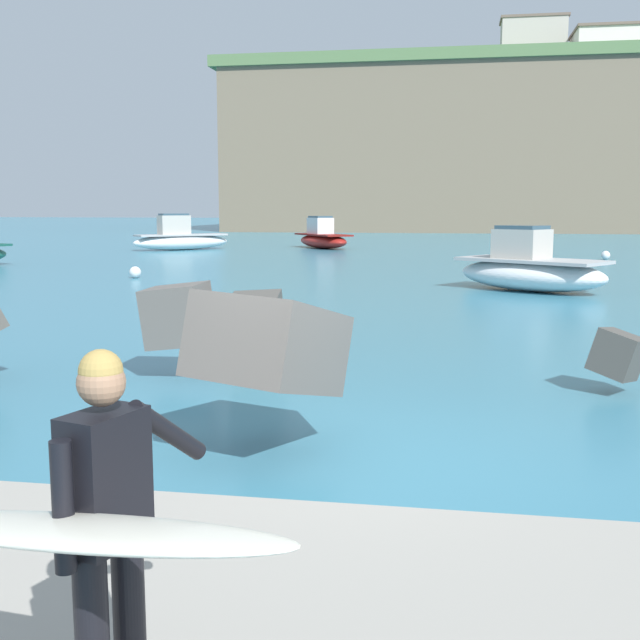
# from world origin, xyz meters

# --- Properties ---
(ground_plane) EXTENTS (400.00, 400.00, 0.00)m
(ground_plane) POSITION_xyz_m (0.00, 0.00, 0.00)
(ground_plane) COLOR teal
(breakwater_jetty) EXTENTS (31.54, 6.52, 2.20)m
(breakwater_jetty) POSITION_xyz_m (2.49, 0.55, 1.04)
(breakwater_jetty) COLOR gray
(breakwater_jetty) RESTS_ON ground
(surfer_with_board) EXTENTS (2.10, 1.43, 1.78)m
(surfer_with_board) POSITION_xyz_m (-0.10, -4.83, 1.28)
(surfer_with_board) COLOR black
(surfer_with_board) RESTS_ON walkway_path
(boat_near_centre) EXTENTS (4.87, 5.75, 2.10)m
(boat_near_centre) POSITION_xyz_m (-7.17, 42.56, 0.67)
(boat_near_centre) COLOR maroon
(boat_near_centre) RESTS_ON ground
(boat_mid_left) EXTENTS (5.67, 5.44, 2.28)m
(boat_mid_left) POSITION_xyz_m (-15.61, 38.89, 0.72)
(boat_mid_left) COLOR white
(boat_mid_left) RESTS_ON ground
(boat_mid_centre) EXTENTS (5.30, 4.58, 2.07)m
(boat_mid_centre) POSITION_xyz_m (3.75, 17.59, 0.69)
(boat_mid_centre) COLOR white
(boat_mid_centre) RESTS_ON ground
(mooring_buoy_inner) EXTENTS (0.44, 0.44, 0.44)m
(mooring_buoy_inner) POSITION_xyz_m (-10.45, 19.75, 0.22)
(mooring_buoy_inner) COLOR silver
(mooring_buoy_inner) RESTS_ON ground
(mooring_buoy_middle) EXTENTS (0.44, 0.44, 0.44)m
(mooring_buoy_middle) POSITION_xyz_m (9.02, 33.94, 0.22)
(mooring_buoy_middle) COLOR silver
(mooring_buoy_middle) RESTS_ON ground
(headland_bluff) EXTENTS (87.51, 42.08, 18.79)m
(headland_bluff) POSITION_xyz_m (18.67, 95.65, 9.42)
(headland_bluff) COLOR #756651
(headland_bluff) RESTS_ON ground
(station_building_west) EXTENTS (7.97, 4.57, 6.57)m
(station_building_west) POSITION_xyz_m (10.15, 93.12, 22.09)
(station_building_west) COLOR #B2ADA3
(station_building_west) RESTS_ON headland_bluff
(station_building_central) EXTENTS (7.01, 8.16, 4.32)m
(station_building_central) POSITION_xyz_m (17.90, 90.47, 20.96)
(station_building_central) COLOR silver
(station_building_central) RESTS_ON headland_bluff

